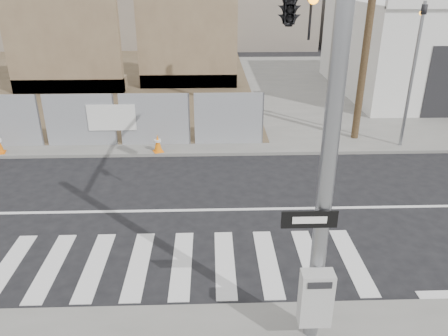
{
  "coord_description": "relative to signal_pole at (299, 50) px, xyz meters",
  "views": [
    {
      "loc": [
        0.71,
        -10.86,
        6.18
      ],
      "look_at": [
        1.05,
        -0.21,
        1.4
      ],
      "focal_mm": 35.0,
      "sensor_mm": 36.0,
      "label": 1
    }
  ],
  "objects": [
    {
      "name": "ground",
      "position": [
        -2.49,
        2.05,
        -4.78
      ],
      "size": [
        100.0,
        100.0,
        0.0
      ],
      "primitive_type": "plane",
      "color": "black",
      "rests_on": "ground"
    },
    {
      "name": "sidewalk_far",
      "position": [
        -2.49,
        16.05,
        -4.72
      ],
      "size": [
        50.0,
        20.0,
        0.12
      ],
      "primitive_type": "cube",
      "color": "slate",
      "rests_on": "ground"
    },
    {
      "name": "signal_pole",
      "position": [
        0.0,
        0.0,
        0.0
      ],
      "size": [
        0.96,
        5.87,
        7.0
      ],
      "color": "gray",
      "rests_on": "sidewalk_near"
    },
    {
      "name": "far_signal_pole",
      "position": [
        5.51,
        6.65,
        -1.3
      ],
      "size": [
        0.16,
        0.2,
        5.6
      ],
      "color": "gray",
      "rests_on": "sidewalk_far"
    },
    {
      "name": "concrete_wall_left",
      "position": [
        -9.49,
        15.13,
        -1.4
      ],
      "size": [
        6.0,
        1.3,
        8.0
      ],
      "color": "brown",
      "rests_on": "sidewalk_far"
    },
    {
      "name": "concrete_wall_right",
      "position": [
        -2.99,
        16.13,
        -1.4
      ],
      "size": [
        5.5,
        1.3,
        8.0
      ],
      "color": "brown",
      "rests_on": "sidewalk_far"
    },
    {
      "name": "utility_pole_right",
      "position": [
        4.01,
        7.55,
        0.42
      ],
      "size": [
        1.6,
        0.28,
        10.0
      ],
      "color": "#503E25",
      "rests_on": "sidewalk_far"
    },
    {
      "name": "traffic_cone_d",
      "position": [
        -3.74,
        6.27,
        -4.33
      ],
      "size": [
        0.45,
        0.45,
        0.67
      ],
      "rotation": [
        0.0,
        0.0,
        0.38
      ],
      "color": "orange",
      "rests_on": "sidewalk_far"
    }
  ]
}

